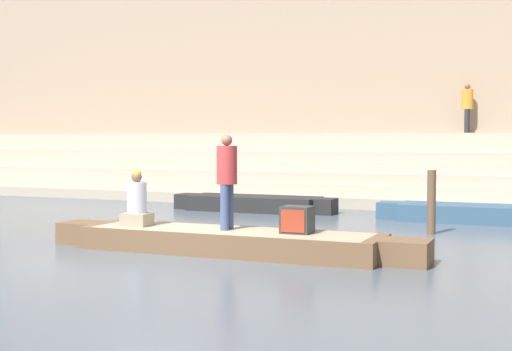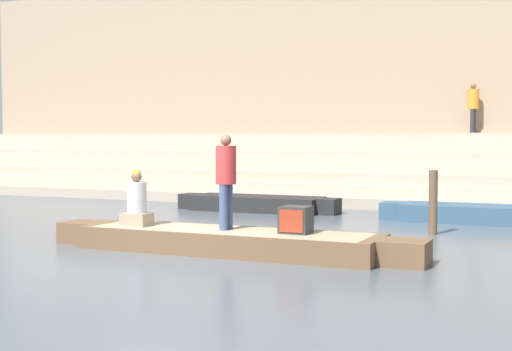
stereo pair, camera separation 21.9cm
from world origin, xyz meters
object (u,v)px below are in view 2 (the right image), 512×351
Objects in this scene: person_standing at (226,175)px; moored_boat_distant at (257,203)px; tv_set at (296,220)px; rowboat_main at (228,240)px; moored_boat_shore at (487,214)px; person_on_steps at (473,105)px; person_rowing at (137,203)px; mooring_post at (433,202)px.

person_standing reaches higher than moored_boat_distant.
person_standing is 1.48m from tv_set.
rowboat_main is 7.35m from moored_boat_shore.
person_on_steps is (2.57, 13.10, 1.75)m from person_standing.
person_on_steps is (2.51, 13.13, 2.89)m from rowboat_main.
rowboat_main is 1.91m from person_rowing.
person_standing is 13.47m from person_on_steps.
moored_boat_distant is at bearing 118.46° from person_standing.
mooring_post is at bearing 54.05° from rowboat_main.
mooring_post is at bearing 43.13° from person_rowing.
person_standing is 3.35× the size of tv_set.
person_on_steps is at bearing 51.91° from moored_boat_distant.
person_standing is (-0.06, 0.02, 1.14)m from rowboat_main.
mooring_post reaches higher than tv_set.
person_standing is at bearing 21.32° from person_on_steps.
rowboat_main is 5.18× the size of mooring_post.
rowboat_main is at bearing -126.98° from mooring_post.
moored_boat_shore is at bearing 42.22° from person_on_steps.
mooring_post is (2.88, 3.82, 0.46)m from rowboat_main.
moored_boat_shore is at bearing 52.78° from person_rowing.
moored_boat_shore is (3.74, 6.33, -1.13)m from person_standing.
moored_boat_shore reaches higher than rowboat_main.
person_standing is 4.84m from mooring_post.
mooring_post is (2.93, 3.79, -0.68)m from person_standing.
mooring_post is at bearing 58.69° from tv_set.
person_rowing reaches higher than rowboat_main.
mooring_post reaches higher than moored_boat_shore.
tv_set is 0.10× the size of moored_boat_shore.
mooring_post is at bearing -29.37° from moored_boat_distant.
person_on_steps is at bearing 80.22° from rowboat_main.
tv_set is at bearing -61.80° from moored_boat_distant.
person_rowing is 0.21× the size of moored_boat_shore.
tv_set is 13.35m from person_on_steps.
mooring_post is (4.69, 3.95, -0.14)m from person_rowing.
moored_boat_shore is (5.49, 6.49, -0.59)m from person_rowing.
person_rowing is 0.78× the size of mooring_post.
tv_set is at bearing 4.42° from rowboat_main.
rowboat_main is at bearing -70.81° from moored_boat_distant.
rowboat_main is 4.18× the size of person_standing.
person_rowing is 6.13m from mooring_post.
person_standing reaches higher than mooring_post.
person_rowing is 6.91m from moored_boat_distant.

